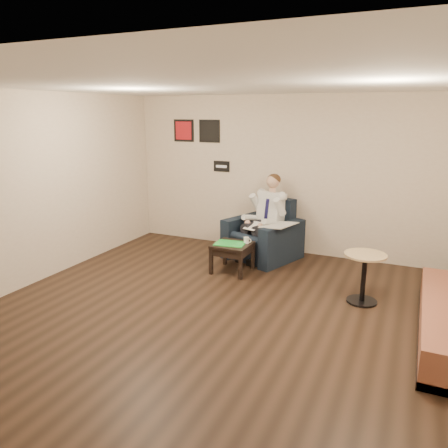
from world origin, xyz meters
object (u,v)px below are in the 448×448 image
at_px(side_table, 232,258).
at_px(cafe_table, 364,278).
at_px(armchair, 263,230).
at_px(coffee_mug, 246,240).
at_px(green_folder, 230,243).
at_px(smartphone, 240,241).
at_px(seated_man, 258,221).

height_order(side_table, cafe_table, cafe_table).
distance_m(armchair, coffee_mug, 0.73).
relative_size(coffee_mug, cafe_table, 0.14).
height_order(green_folder, cafe_table, cafe_table).
distance_m(armchair, cafe_table, 2.22).
distance_m(side_table, coffee_mug, 0.36).
relative_size(coffee_mug, smartphone, 0.68).
bearing_deg(smartphone, green_folder, -103.96).
distance_m(seated_man, smartphone, 0.62).
bearing_deg(green_folder, side_table, 32.48).
relative_size(green_folder, smartphone, 3.21).
height_order(side_table, green_folder, green_folder).
relative_size(green_folder, coffee_mug, 4.74).
relative_size(armchair, cafe_table, 1.54).
bearing_deg(smartphone, armchair, 88.54).
bearing_deg(side_table, coffee_mug, 32.48).
bearing_deg(cafe_table, smartphone, 165.44).
height_order(side_table, smartphone, smartphone).
xyz_separation_m(green_folder, coffee_mug, (0.22, 0.14, 0.04)).
bearing_deg(seated_man, green_folder, -85.18).
bearing_deg(side_table, smartphone, 71.43).
bearing_deg(green_folder, cafe_table, -9.13).
xyz_separation_m(armchair, coffee_mug, (-0.02, -0.73, 0.01)).
xyz_separation_m(seated_man, side_table, (-0.17, -0.73, -0.47)).
xyz_separation_m(armchair, smartphone, (-0.15, -0.69, -0.04)).
xyz_separation_m(armchair, side_table, (-0.21, -0.85, -0.28)).
bearing_deg(armchair, coffee_mug, -72.01).
height_order(green_folder, coffee_mug, coffee_mug).
xyz_separation_m(seated_man, smartphone, (-0.11, -0.56, -0.23)).
distance_m(armchair, smartphone, 0.70).
height_order(seated_man, side_table, seated_man).
height_order(side_table, coffee_mug, coffee_mug).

